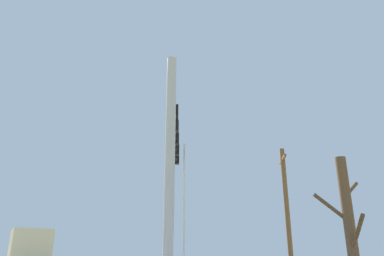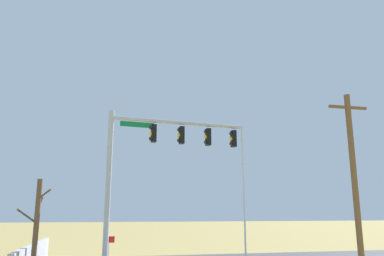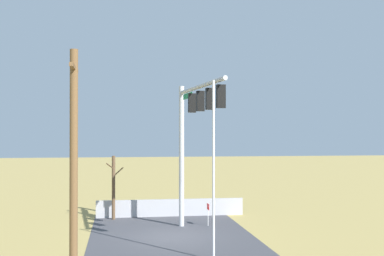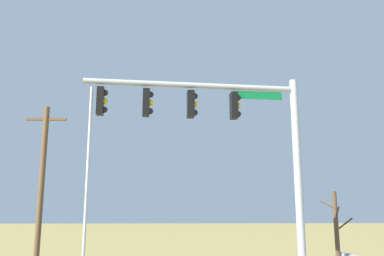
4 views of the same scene
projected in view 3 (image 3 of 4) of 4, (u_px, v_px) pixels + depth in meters
The scene contains 8 objects.
ground_plane at pixel (172, 237), 24.18m from camera, with size 160.00×160.00×0.00m, color #9E894C.
sidewalk_corner at pixel (179, 223), 27.91m from camera, with size 6.00×6.00×0.01m, color #B7B5AD.
retaining_fence at pixel (171, 208), 30.10m from camera, with size 0.20×8.96×1.04m, color #A8A8AD.
signal_mast at pixel (193, 124), 24.67m from camera, with size 7.68×1.08×7.63m.
flagpole at pixel (214, 170), 19.76m from camera, with size 0.10×0.10×7.20m, color silver.
utility_pole at pixel (74, 165), 15.80m from camera, with size 1.90×0.26×7.77m.
bare_tree at pixel (114, 187), 29.02m from camera, with size 1.27×1.02×3.74m.
open_sign at pixel (208, 209), 26.95m from camera, with size 0.56×0.04×1.22m.
Camera 3 is at (-24.11, 2.56, 5.09)m, focal length 46.33 mm.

